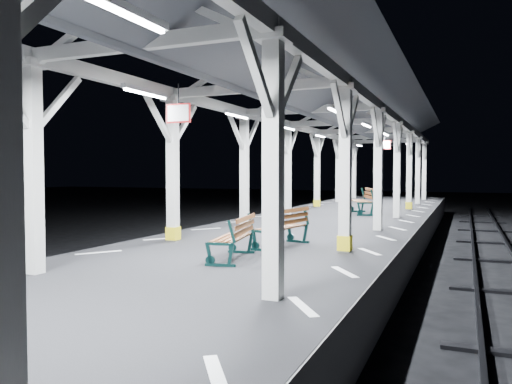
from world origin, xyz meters
The scene contains 9 objects.
ground centered at (0.00, 0.00, 0.00)m, with size 120.00×120.00×0.00m, color black.
platform centered at (0.00, 0.00, 0.50)m, with size 6.00×50.00×1.00m, color black.
hazard_stripes_left centered at (-2.45, 0.00, 1.00)m, with size 1.00×48.00×0.01m, color silver.
hazard_stripes_right centered at (2.45, 0.00, 1.00)m, with size 1.00×48.00×0.01m, color silver.
track_left centered at (-5.00, 0.00, 0.08)m, with size 2.20×60.00×0.16m.
canopy centered at (0.00, -0.02, 4.56)m, with size 5.40×49.00×4.65m.
bench_near centered at (0.38, 0.36, 1.43)m, with size 0.81×1.55×0.80m.
bench_mid centered at (0.70, 2.12, 1.45)m, with size 0.82×1.62×0.84m.
bench_far centered at (0.66, 11.14, 1.52)m, with size 1.28×1.92×0.98m.
Camera 1 is at (4.22, -7.79, 2.60)m, focal length 35.00 mm.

